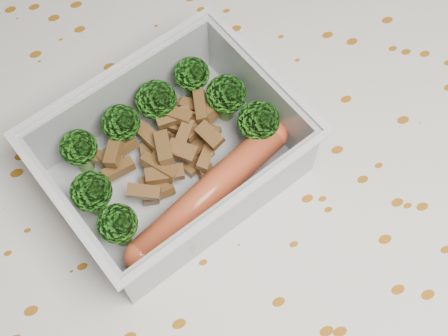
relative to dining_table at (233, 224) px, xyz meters
name	(u,v)px	position (x,y,z in m)	size (l,w,h in m)	color
dining_table	(233,224)	(0.00, 0.00, 0.00)	(1.40, 0.90, 0.75)	brown
tablecloth	(233,201)	(0.00, 0.00, 0.05)	(1.46, 0.96, 0.19)	silver
lunch_container	(173,159)	(-0.04, 0.02, 0.11)	(0.20, 0.17, 0.06)	silver
broccoli_florets	(162,132)	(-0.04, 0.04, 0.12)	(0.15, 0.12, 0.04)	#608C3F
meat_pile	(172,144)	(-0.03, 0.04, 0.11)	(0.11, 0.08, 0.03)	brown
sausage	(209,193)	(-0.02, -0.01, 0.11)	(0.14, 0.07, 0.02)	#C94E2A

